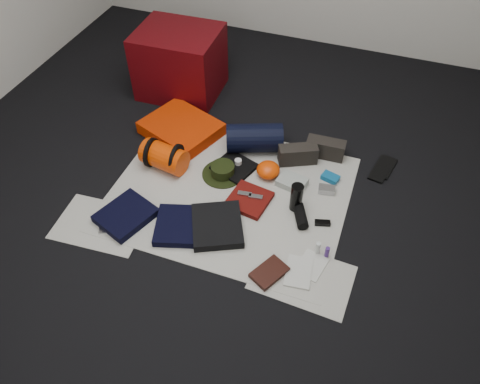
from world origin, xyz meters
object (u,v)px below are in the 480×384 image
(stuff_sack, at_px, (164,157))
(red_cabinet, at_px, (180,62))
(water_bottle, at_px, (296,197))
(sleeping_pad, at_px, (181,128))
(paperback_book, at_px, (269,272))
(navy_duffel, at_px, (254,138))
(compact_camera, at_px, (327,190))

(stuff_sack, bearing_deg, red_cabinet, 107.17)
(stuff_sack, height_order, water_bottle, water_bottle)
(red_cabinet, relative_size, sleeping_pad, 1.20)
(sleeping_pad, relative_size, paperback_book, 2.54)
(sleeping_pad, relative_size, stuff_sack, 1.69)
(red_cabinet, height_order, paperback_book, red_cabinet)
(sleeping_pad, height_order, water_bottle, water_bottle)
(navy_duffel, xyz_separation_m, paperback_book, (0.44, -1.03, -0.09))
(red_cabinet, bearing_deg, paperback_book, -52.64)
(paperback_book, bearing_deg, water_bottle, 117.19)
(red_cabinet, height_order, navy_duffel, red_cabinet)
(sleeping_pad, bearing_deg, navy_duffel, 1.42)
(navy_duffel, bearing_deg, stuff_sack, -165.21)
(sleeping_pad, distance_m, navy_duffel, 0.60)
(stuff_sack, height_order, compact_camera, stuff_sack)
(water_bottle, height_order, paperback_book, water_bottle)
(stuff_sack, relative_size, compact_camera, 2.89)
(navy_duffel, height_order, paperback_book, navy_duffel)
(sleeping_pad, xyz_separation_m, stuff_sack, (0.05, -0.39, 0.05))
(sleeping_pad, xyz_separation_m, navy_duffel, (0.60, 0.01, 0.06))
(red_cabinet, xyz_separation_m, paperback_book, (1.28, -1.57, -0.25))
(red_cabinet, distance_m, compact_camera, 1.68)
(navy_duffel, bearing_deg, water_bottle, -67.55)
(water_bottle, bearing_deg, compact_camera, 52.44)
(sleeping_pad, distance_m, stuff_sack, 0.39)
(stuff_sack, xyz_separation_m, paperback_book, (0.99, -0.63, -0.08))
(sleeping_pad, height_order, navy_duffel, navy_duffel)
(compact_camera, bearing_deg, water_bottle, -137.00)
(red_cabinet, relative_size, compact_camera, 5.87)
(paperback_book, bearing_deg, compact_camera, 105.40)
(red_cabinet, distance_m, stuff_sack, 1.00)
(water_bottle, bearing_deg, stuff_sack, 176.02)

